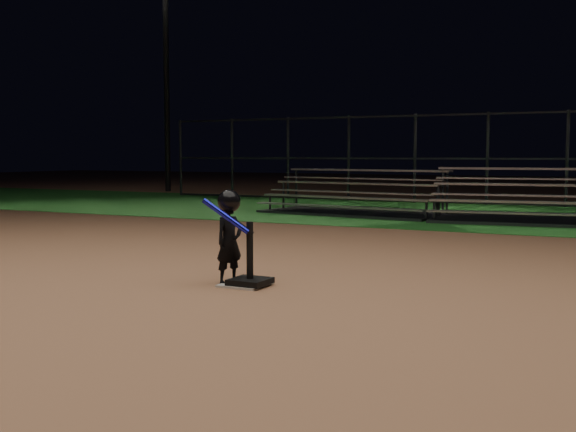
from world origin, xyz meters
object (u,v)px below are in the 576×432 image
object	(u,v)px
child_batter	(229,234)
light_pole_left	(165,56)
batting_tee	(250,274)
bleacher_left	(354,205)
home_plate	(245,284)
bleacher_right	(546,211)

from	to	relation	value
child_batter	light_pole_left	size ratio (longest dim) A/B	0.12
batting_tee	light_pole_left	xyz separation A→B (m)	(-12.07, 14.96, 4.81)
child_batter	light_pole_left	xyz separation A→B (m)	(-11.82, 14.95, 4.41)
bleacher_left	light_pole_left	size ratio (longest dim) A/B	0.53
home_plate	light_pole_left	xyz separation A→B (m)	(-12.00, 14.94, 4.93)
home_plate	child_batter	xyz separation A→B (m)	(-0.18, -0.01, 0.52)
bleacher_right	batting_tee	bearing A→B (deg)	-108.93
bleacher_right	light_pole_left	world-z (taller)	light_pole_left
light_pole_left	batting_tee	bearing A→B (deg)	-51.11
batting_tee	bleacher_right	size ratio (longest dim) A/B	0.14
home_plate	light_pole_left	size ratio (longest dim) A/B	0.05
bleacher_right	light_pole_left	distance (m)	16.11
child_batter	home_plate	bearing A→B (deg)	-66.88
home_plate	bleacher_right	bearing A→B (deg)	76.78
child_batter	bleacher_left	size ratio (longest dim) A/B	0.23
bleacher_left	bleacher_right	bearing A→B (deg)	5.43
home_plate	batting_tee	size ratio (longest dim) A/B	0.69
batting_tee	bleacher_right	world-z (taller)	bleacher_right
child_batter	bleacher_left	xyz separation A→B (m)	(-1.97, 8.71, -0.32)
batting_tee	light_pole_left	world-z (taller)	light_pole_left
bleacher_left	light_pole_left	xyz separation A→B (m)	(-9.84, 6.24, 4.74)
home_plate	bleacher_right	size ratio (longest dim) A/B	0.10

